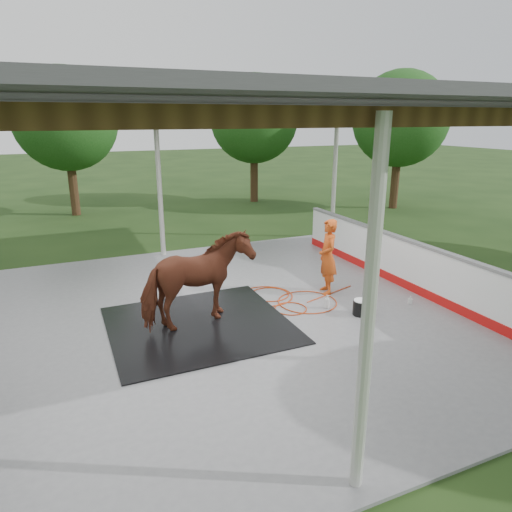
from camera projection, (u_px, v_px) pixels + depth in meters
name	position (u px, v px, depth m)	size (l,w,h in m)	color
ground	(216.00, 319.00, 9.08)	(100.00, 100.00, 0.00)	#1E3814
concrete_slab	(216.00, 318.00, 9.07)	(12.00, 10.00, 0.05)	slate
pavilion_structure	(210.00, 110.00, 7.93)	(12.60, 10.60, 4.05)	beige
dasher_board	(402.00, 263.00, 10.66)	(0.16, 8.00, 1.15)	red
tree_belt	(211.00, 121.00, 8.88)	(28.00, 28.00, 5.80)	#382314
rubber_mat	(199.00, 325.00, 8.69)	(3.31, 3.10, 0.02)	black
horse	(197.00, 281.00, 8.43)	(0.95, 2.08, 1.76)	brown
handler	(328.00, 257.00, 10.10)	(0.62, 0.40, 1.69)	#C14614
wash_bucket	(361.00, 307.00, 9.12)	(0.34, 0.34, 0.31)	black
soap_bottle_a	(327.00, 302.00, 9.44)	(0.11, 0.11, 0.29)	silver
soap_bottle_b	(410.00, 300.00, 9.67)	(0.08, 0.08, 0.18)	#338CD8
hose_coil	(285.00, 299.00, 9.92)	(2.69, 1.89, 0.02)	#AF340C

